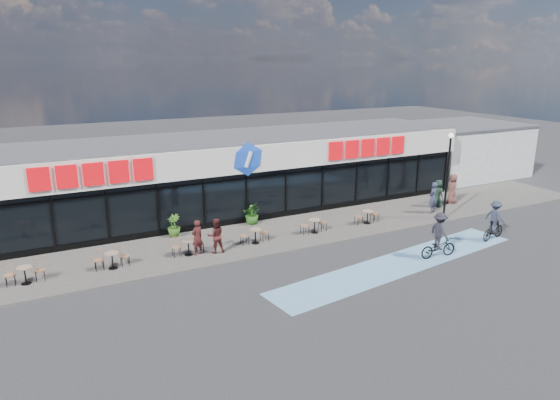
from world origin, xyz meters
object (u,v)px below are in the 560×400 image
at_px(pedestrian_a, 453,188).
at_px(potted_plant_left, 174,226).
at_px(patron_right, 216,236).
at_px(bistro_set_0, 25,273).
at_px(pedestrian_b, 438,193).
at_px(potted_plant_mid, 252,214).
at_px(pedestrian_c, 433,198).
at_px(cyclist_b, 494,223).
at_px(lamp_post, 448,169).
at_px(potted_plant_right, 252,214).
at_px(patron_left, 197,237).
at_px(cyclist_a, 439,239).

bearing_deg(pedestrian_a, potted_plant_left, -72.02).
bearing_deg(pedestrian_a, patron_right, -61.65).
bearing_deg(bistro_set_0, pedestrian_b, 1.56).
xyz_separation_m(potted_plant_left, potted_plant_mid, (4.49, 0.13, -0.04)).
bearing_deg(pedestrian_c, pedestrian_a, 175.33).
height_order(patron_right, cyclist_b, cyclist_b).
bearing_deg(lamp_post, bistro_set_0, 176.10).
distance_m(pedestrian_b, pedestrian_c, 1.49).
height_order(pedestrian_a, pedestrian_b, pedestrian_a).
height_order(lamp_post, potted_plant_right, lamp_post).
xyz_separation_m(pedestrian_c, cyclist_b, (-0.32, -4.78, -0.12)).
bearing_deg(patron_left, potted_plant_right, -166.39).
distance_m(patron_left, pedestrian_b, 15.95).
relative_size(pedestrian_c, cyclist_a, 0.86).
bearing_deg(potted_plant_right, patron_left, -144.42).
height_order(lamp_post, cyclist_b, lamp_post).
bearing_deg(patron_left, cyclist_a, 130.52).
bearing_deg(patron_right, potted_plant_mid, -127.11).
bearing_deg(potted_plant_mid, cyclist_a, -54.76).
xyz_separation_m(potted_plant_mid, potted_plant_right, (-0.01, -0.12, 0.05)).
bearing_deg(potted_plant_left, pedestrian_b, -7.46).
distance_m(potted_plant_mid, patron_right, 4.65).
distance_m(potted_plant_left, cyclist_b, 16.59).
relative_size(potted_plant_right, patron_right, 0.71).
height_order(lamp_post, pedestrian_c, lamp_post).
bearing_deg(potted_plant_mid, lamp_post, -23.19).
distance_m(potted_plant_left, potted_plant_right, 4.48).
distance_m(potted_plant_right, cyclist_a, 10.15).
relative_size(lamp_post, pedestrian_a, 2.60).
distance_m(patron_right, pedestrian_a, 16.53).
relative_size(pedestrian_b, cyclist_a, 0.78).
xyz_separation_m(potted_plant_right, pedestrian_b, (11.75, -2.14, 0.26)).
distance_m(bistro_set_0, pedestrian_c, 22.03).
bearing_deg(bistro_set_0, cyclist_b, -12.93).
relative_size(patron_right, pedestrian_c, 0.90).
bearing_deg(potted_plant_mid, pedestrian_b, -10.89).
height_order(potted_plant_left, patron_left, patron_left).
bearing_deg(potted_plant_left, pedestrian_c, -11.18).
height_order(patron_left, cyclist_b, cyclist_b).
bearing_deg(potted_plant_mid, potted_plant_right, -93.26).
distance_m(cyclist_a, cyclist_b, 4.30).
xyz_separation_m(potted_plant_mid, patron_left, (-4.18, -3.11, 0.30)).
xyz_separation_m(potted_plant_mid, pedestrian_a, (13.17, -2.07, 0.41)).
distance_m(potted_plant_left, pedestrian_b, 16.37).
height_order(potted_plant_right, cyclist_a, cyclist_a).
bearing_deg(potted_plant_mid, cyclist_b, -37.71).
bearing_deg(pedestrian_a, potted_plant_right, -74.17).
bearing_deg(lamp_post, patron_right, 175.28).
height_order(pedestrian_c, cyclist_a, cyclist_a).
bearing_deg(lamp_post, pedestrian_c, 76.80).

